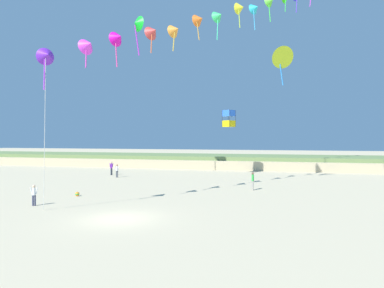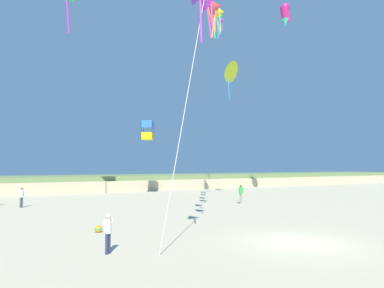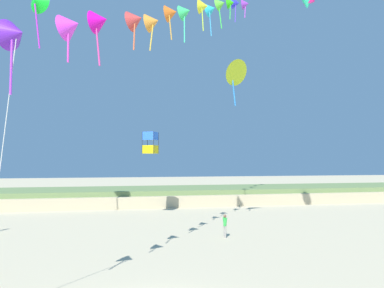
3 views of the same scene
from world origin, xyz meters
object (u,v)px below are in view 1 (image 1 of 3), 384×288
object	(u,v)px
person_near_right	(34,194)
person_mid_center	(117,170)
large_kite_outer_drift	(137,24)
large_kite_high_solo	(229,119)
beach_ball	(77,194)
person_near_left	(253,180)
person_far_left	(111,167)
large_kite_low_lead	(281,57)

from	to	relation	value
person_near_right	person_mid_center	distance (m)	17.54
person_near_right	large_kite_outer_drift	xyz separation A→B (m)	(0.69, 16.61, 17.29)
large_kite_high_solo	beach_ball	distance (m)	22.58
large_kite_high_solo	large_kite_outer_drift	xyz separation A→B (m)	(-9.82, -6.73, 10.83)
beach_ball	person_near_left	bearing A→B (deg)	26.42
person_near_right	beach_ball	xyz separation A→B (m)	(0.66, 4.33, -0.69)
person_far_left	large_kite_high_solo	xyz separation A→B (m)	(14.77, 3.69, 6.31)
person_near_left	person_mid_center	world-z (taller)	person_near_left
person_near_left	person_far_left	world-z (taller)	person_far_left
person_near_right	person_far_left	size ratio (longest dim) A/B	0.86
person_far_left	beach_ball	world-z (taller)	person_far_left
person_mid_center	beach_ball	bearing A→B (deg)	-77.18
person_near_left	large_kite_outer_drift	distance (m)	22.70
person_near_left	large_kite_low_lead	bearing A→B (deg)	65.01
large_kite_high_solo	large_kite_outer_drift	world-z (taller)	large_kite_outer_drift
person_near_left	large_kite_high_solo	xyz separation A→B (m)	(-3.97, 12.14, 6.36)
person_near_right	large_kite_low_lead	distance (m)	26.83
person_near_left	beach_ball	size ratio (longest dim) A/B	4.60
person_near_left	person_near_right	bearing A→B (deg)	-142.29
large_kite_low_lead	person_near_right	bearing A→B (deg)	-135.69
person_near_right	person_far_left	distance (m)	20.11
person_mid_center	large_kite_high_solo	bearing A→B (deg)	24.92
person_mid_center	person_far_left	size ratio (longest dim) A/B	0.92
person_mid_center	person_near_right	bearing A→B (deg)	-82.42
person_far_left	large_kite_low_lead	distance (m)	24.76
person_near_right	beach_ball	bearing A→B (deg)	81.38
person_far_left	large_kite_outer_drift	xyz separation A→B (m)	(4.95, -3.04, 17.15)
large_kite_low_lead	large_kite_high_solo	distance (m)	11.13
person_near_left	person_far_left	bearing A→B (deg)	155.72
person_near_right	person_far_left	world-z (taller)	person_far_left
person_far_left	large_kite_low_lead	xyz separation A→B (m)	(21.25, -3.06, 12.33)
person_far_left	person_near_right	bearing A→B (deg)	-77.78
person_mid_center	large_kite_low_lead	bearing A→B (deg)	-2.33
person_near_right	large_kite_high_solo	bearing A→B (deg)	65.75
person_near_left	person_near_right	distance (m)	18.31
person_far_left	large_kite_high_solo	bearing A→B (deg)	14.03
large_kite_low_lead	large_kite_outer_drift	size ratio (longest dim) A/B	0.91
person_mid_center	large_kite_outer_drift	distance (m)	17.51
large_kite_outer_drift	beach_ball	bearing A→B (deg)	-90.16
large_kite_outer_drift	beach_ball	world-z (taller)	large_kite_outer_drift
large_kite_low_lead	person_far_left	bearing A→B (deg)	171.81
person_far_left	person_near_left	bearing A→B (deg)	-24.28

